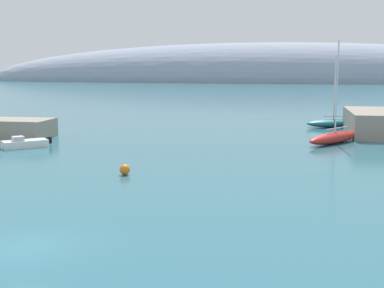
% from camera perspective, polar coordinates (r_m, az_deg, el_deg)
% --- Properties ---
extents(water, '(600.00, 600.00, 0.00)m').
position_cam_1_polar(water, '(22.05, -18.23, -11.07)').
color(water, '#2D6675').
rests_on(water, ground).
extents(distant_ridge, '(284.46, 51.68, 36.42)m').
position_cam_1_polar(distant_ridge, '(240.50, 8.36, 6.98)').
color(distant_ridge, '#8E99AD').
rests_on(distant_ridge, ground).
extents(sailboat_red_near_shore, '(6.16, 7.70, 9.75)m').
position_cam_1_polar(sailboat_red_near_shore, '(50.24, 15.88, 0.77)').
color(sailboat_red_near_shore, red).
rests_on(sailboat_red_near_shore, water).
extents(sailboat_teal_mid_mooring, '(7.14, 4.45, 8.46)m').
position_cam_1_polar(sailboat_teal_mid_mooring, '(63.35, 15.72, 2.35)').
color(sailboat_teal_mid_mooring, '#1E6B70').
rests_on(sailboat_teal_mid_mooring, water).
extents(motorboat_white_foreground, '(3.99, 3.90, 1.08)m').
position_cam_1_polar(motorboat_white_foreground, '(48.16, -18.41, 0.07)').
color(motorboat_white_foreground, white).
rests_on(motorboat_white_foreground, water).
extents(mooring_buoy_orange, '(0.72, 0.72, 0.72)m').
position_cam_1_polar(mooring_buoy_orange, '(34.57, -7.62, -2.90)').
color(mooring_buoy_orange, orange).
rests_on(mooring_buoy_orange, water).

